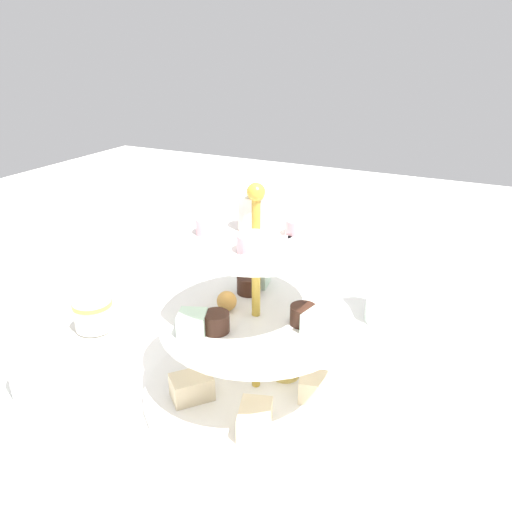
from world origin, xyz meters
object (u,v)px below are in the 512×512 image
Objects in this scene: butter_knife_right at (215,282)px; water_glass_short_left at (37,371)px; water_glass_tall_right at (390,287)px; teacup_with_saucer at (94,317)px; tiered_serving_stand at (256,334)px.

water_glass_short_left is at bearing 42.84° from butter_knife_right.
water_glass_tall_right is 1.29× the size of teacup_with_saucer.
tiered_serving_stand reaches higher than water_glass_tall_right.
water_glass_short_left is 0.38× the size of butter_knife_right.
water_glass_tall_right is 0.68× the size of butter_knife_right.
water_glass_short_left is 0.37m from butter_knife_right.
water_glass_short_left is 0.15m from teacup_with_saucer.
water_glass_short_left is at bearing -163.94° from teacup_with_saucer.
tiered_serving_stand is 2.39× the size of water_glass_tall_right.
tiered_serving_stand is at bearing 156.58° from water_glass_tall_right.
butter_knife_right is (0.25, 0.20, -0.08)m from tiered_serving_stand.
tiered_serving_stand reaches higher than water_glass_short_left.
water_glass_short_left is 0.73× the size of teacup_with_saucer.
butter_knife_right is (0.22, -0.08, -0.02)m from teacup_with_saucer.
tiered_serving_stand reaches higher than butter_knife_right.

